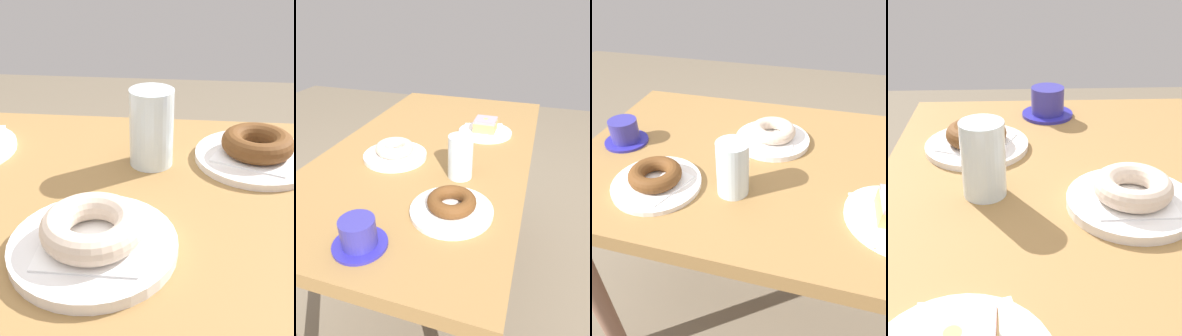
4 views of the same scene
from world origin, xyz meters
The scene contains 13 objects.
ground_plane centered at (0.00, 0.00, 0.00)m, with size 6.00×6.00×0.00m, color #746652.
table centered at (0.00, 0.00, 0.65)m, with size 1.27×0.69×0.74m.
plate_chocolate_ring centered at (-0.35, -0.17, 0.75)m, with size 0.21×0.21×0.01m, color white.
napkin_chocolate_ring centered at (-0.35, -0.17, 0.76)m, with size 0.13×0.13×0.00m, color white.
donut_chocolate_ring centered at (-0.35, -0.17, 0.78)m, with size 0.12×0.12×0.04m, color brown.
plate_sugar_ring centered at (-0.12, 0.09, 0.75)m, with size 0.21×0.21×0.02m, color white.
napkin_sugar_ring centered at (-0.12, 0.09, 0.76)m, with size 0.13×0.13×0.00m, color white.
donut_sugar_ring centered at (-0.12, 0.09, 0.78)m, with size 0.13×0.13×0.04m, color beige.
plate_glazed_square centered at (0.18, -0.16, 0.75)m, with size 0.21×0.21×0.01m, color white.
napkin_glazed_square centered at (0.18, -0.16, 0.75)m, with size 0.15×0.15×0.00m, color white.
donut_glazed_square centered at (0.18, -0.16, 0.78)m, with size 0.08×0.08×0.05m.
water_glass centered at (-0.17, -0.15, 0.81)m, with size 0.07×0.07×0.13m, color silver.
coffee_cup centered at (-0.53, -0.02, 0.77)m, with size 0.12×0.12×0.07m.
Camera 2 is at (-0.96, -0.35, 1.22)m, focal length 33.21 mm.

